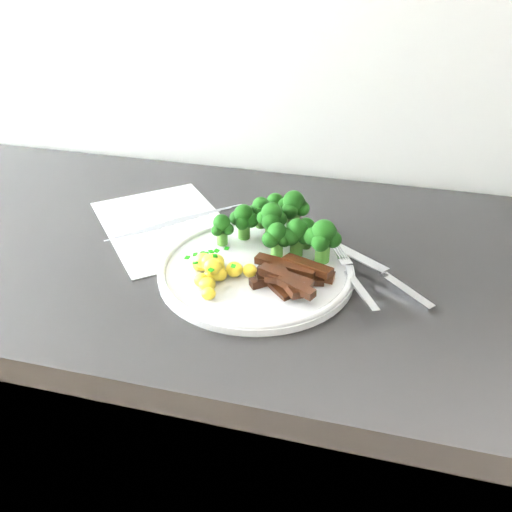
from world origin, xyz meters
The scene contains 8 objects.
counter centered at (0.05, 1.67, 0.46)m, with size 2.44×0.61×0.92m.
recipe_paper centered at (-0.14, 1.72, 0.92)m, with size 0.32×0.33×0.00m.
plate centered at (0.04, 1.62, 0.92)m, with size 0.28×0.28×0.02m.
broccoli centered at (0.07, 1.69, 0.96)m, with size 0.19×0.14×0.07m.
potatoes centered at (-0.01, 1.58, 0.94)m, with size 0.09×0.10×0.04m.
beef_strips centered at (0.10, 1.59, 0.94)m, with size 0.12×0.10×0.03m.
fork centered at (0.18, 1.61, 0.93)m, with size 0.08×0.15×0.01m.
knife centered at (0.23, 1.63, 0.92)m, with size 0.16×0.14×0.02m.
Camera 1 is at (0.21, 0.97, 1.36)m, focal length 39.07 mm.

